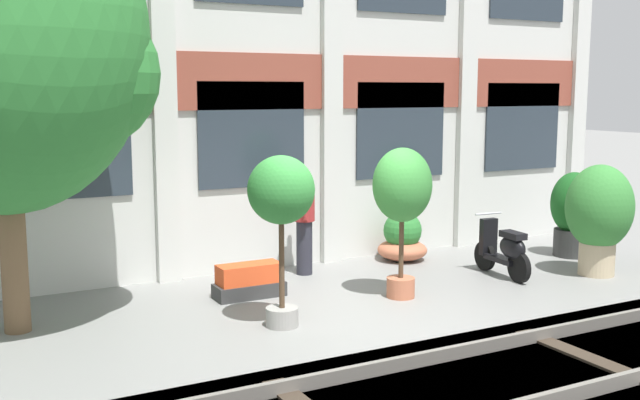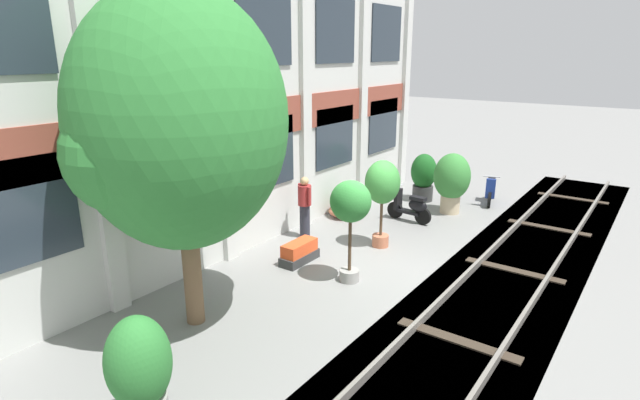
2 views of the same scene
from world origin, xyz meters
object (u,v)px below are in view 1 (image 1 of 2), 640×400
Objects in this scene: broadleaf_tree at (1,45)px; scooter_second_parked at (504,250)px; potted_plant_square_trough at (249,281)px; potted_plant_ribbed_drum at (599,212)px; potted_plant_tall_urn at (402,191)px; resident_by_doorway at (304,222)px; potted_plant_wide_bowl at (402,240)px; potted_plant_terracotta_small at (281,199)px; potted_plant_glazed_jar at (573,212)px.

scooter_second_parked is (7.18, -0.74, -3.05)m from broadleaf_tree.
scooter_second_parked is (4.04, -0.83, 0.21)m from potted_plant_square_trough.
potted_plant_ribbed_drum reaches higher than scooter_second_parked.
broadleaf_tree reaches higher than potted_plant_tall_urn.
potted_plant_tall_urn is 1.34× the size of resident_by_doorway.
potted_plant_wide_bowl reaches higher than potted_plant_square_trough.
potted_plant_terracotta_small is at bearing -179.66° from potted_plant_ribbed_drum.
potted_plant_ribbed_drum reaches higher than potted_plant_wide_bowl.
resident_by_doorway reaches higher than potted_plant_square_trough.
potted_plant_glazed_jar is at bearing -68.76° from scooter_second_parked.
potted_plant_wide_bowl is at bearing 132.74° from potted_plant_ribbed_drum.
broadleaf_tree is at bearing 171.29° from potted_plant_ribbed_drum.
scooter_second_parked reaches higher than potted_plant_square_trough.
potted_plant_glazed_jar is at bearing -0.70° from broadleaf_tree.
potted_plant_terracotta_small reaches higher than scooter_second_parked.
potted_plant_tall_urn is 2.12× the size of potted_plant_square_trough.
potted_plant_square_trough is at bearing 151.84° from potted_plant_tall_urn.
potted_plant_wide_bowl is (1.37, 1.97, -1.18)m from potted_plant_tall_urn.
broadleaf_tree is at bearing 169.50° from potted_plant_tall_urn.
potted_plant_ribbed_drum is at bearing -47.26° from potted_plant_wide_bowl.
scooter_second_parked reaches higher than potted_plant_wide_bowl.
broadleaf_tree reaches higher than potted_plant_ribbed_drum.
potted_plant_tall_urn is 2.12m from potted_plant_terracotta_small.
potted_plant_glazed_jar is 2.27m from scooter_second_parked.
broadleaf_tree is 5.59× the size of potted_plant_square_trough.
potted_plant_tall_urn is at bearing -10.50° from broadleaf_tree.
potted_plant_square_trough is 0.74× the size of scooter_second_parked.
potted_plant_ribbed_drum is at bearing -107.04° from scooter_second_parked.
broadleaf_tree reaches higher than potted_plant_terracotta_small.
potted_plant_square_trough is at bearing 165.55° from potted_plant_ribbed_drum.
potted_plant_tall_urn is 1.21× the size of potted_plant_ribbed_drum.
broadleaf_tree reaches higher than potted_plant_wide_bowl.
resident_by_doorway is (4.46, 0.94, -2.62)m from broadleaf_tree.
potted_plant_terracotta_small reaches higher than potted_plant_glazed_jar.
potted_plant_square_trough is (0.16, 1.44, -1.40)m from potted_plant_terracotta_small.
scooter_second_parked is at bearing -5.86° from broadleaf_tree.
scooter_second_parked is (-2.15, -0.62, -0.37)m from potted_plant_glazed_jar.
potted_plant_ribbed_drum is 1.11× the size of resident_by_doorway.
potted_plant_tall_urn is 2.68m from potted_plant_wide_bowl.
potted_plant_glazed_jar reaches higher than scooter_second_parked.
scooter_second_parked is (4.20, 0.62, -1.19)m from potted_plant_terracotta_small.
potted_plant_glazed_jar reaches higher than potted_plant_square_trough.
potted_plant_terracotta_small is 2.13× the size of potted_plant_square_trough.
potted_plant_tall_urn is 1.42× the size of potted_plant_glazed_jar.
resident_by_doorway is (-4.87, 1.06, 0.06)m from potted_plant_glazed_jar.
potted_plant_terracotta_small is 4.39m from potted_plant_wide_bowl.
potted_plant_wide_bowl is 2.04m from resident_by_doorway.
resident_by_doorway reaches higher than potted_plant_wide_bowl.
broadleaf_tree is at bearing -170.84° from potted_plant_wide_bowl.
resident_by_doorway is (-0.60, 1.88, -0.68)m from potted_plant_tall_urn.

